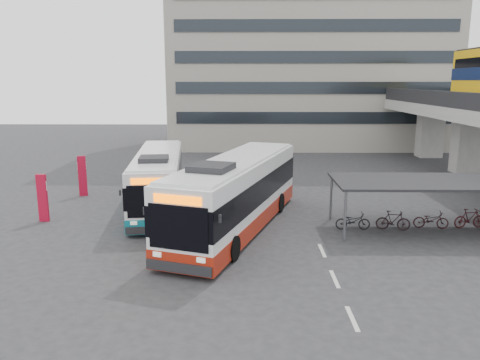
{
  "coord_description": "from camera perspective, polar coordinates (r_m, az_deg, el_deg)",
  "views": [
    {
      "loc": [
        -0.86,
        -19.52,
        7.36
      ],
      "look_at": [
        -1.19,
        5.51,
        2.0
      ],
      "focal_mm": 35.0,
      "sensor_mm": 36.0,
      "label": 1
    }
  ],
  "objects": [
    {
      "name": "office_block",
      "position": [
        56.18,
        8.13,
        17.21
      ],
      "size": [
        30.0,
        15.0,
        25.0
      ],
      "primitive_type": "cube",
      "color": "gray",
      "rests_on": "ground"
    },
    {
      "name": "bus_teal",
      "position": [
        28.0,
        -9.9,
        0.04
      ],
      "size": [
        3.9,
        11.92,
        3.46
      ],
      "rotation": [
        0.0,
        0.0,
        0.12
      ],
      "color": "white",
      "rests_on": "ground"
    },
    {
      "name": "sign_totem_north",
      "position": [
        31.79,
        -18.66,
        0.54
      ],
      "size": [
        0.55,
        0.33,
        2.61
      ],
      "rotation": [
        0.0,
        0.0,
        0.33
      ],
      "color": "#AA0A25",
      "rests_on": "ground"
    },
    {
      "name": "bus_main",
      "position": [
        23.33,
        -0.43,
        -1.73
      ],
      "size": [
        6.76,
        13.24,
        3.85
      ],
      "rotation": [
        0.0,
        0.0,
        -0.32
      ],
      "color": "white",
      "rests_on": "ground"
    },
    {
      "name": "ground",
      "position": [
        20.88,
        3.11,
        -8.57
      ],
      "size": [
        120.0,
        120.0,
        0.0
      ],
      "primitive_type": "plane",
      "color": "#28282B",
      "rests_on": "ground"
    },
    {
      "name": "pedestrian",
      "position": [
        22.62,
        -9.25,
        -4.93
      ],
      "size": [
        0.68,
        0.69,
        1.61
      ],
      "primitive_type": "imported",
      "rotation": [
        0.0,
        0.0,
        0.82
      ],
      "color": "black",
      "rests_on": "ground"
    },
    {
      "name": "sign_totem_mid",
      "position": [
        26.75,
        -22.94,
        -1.95
      ],
      "size": [
        0.55,
        0.18,
        2.55
      ],
      "rotation": [
        0.0,
        0.0,
        -0.04
      ],
      "color": "#AA0A25",
      "rests_on": "ground"
    },
    {
      "name": "road_markings",
      "position": [
        18.4,
        11.46,
        -11.73
      ],
      "size": [
        0.15,
        7.6,
        0.01
      ],
      "color": "beige",
      "rests_on": "ground"
    },
    {
      "name": "bike_shelter",
      "position": [
        25.08,
        22.66,
        -2.33
      ],
      "size": [
        10.0,
        4.0,
        2.54
      ],
      "color": "#595B60",
      "rests_on": "ground"
    }
  ]
}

